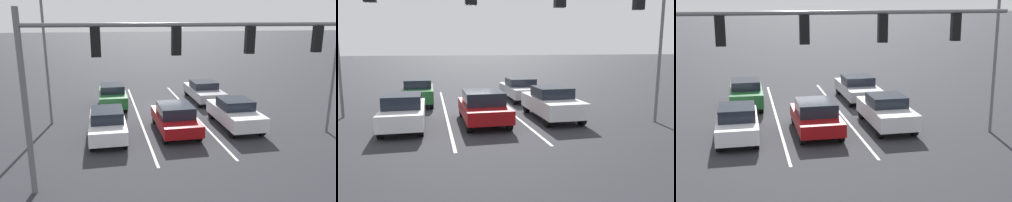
{
  "view_description": "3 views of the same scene",
  "coord_description": "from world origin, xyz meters",
  "views": [
    {
      "loc": [
        3.71,
        21.13,
        5.91
      ],
      "look_at": [
        0.79,
        6.52,
        2.1
      ],
      "focal_mm": 35.0,
      "sensor_mm": 36.0,
      "label": 1
    },
    {
      "loc": [
        2.42,
        19.7,
        3.48
      ],
      "look_at": [
        -0.91,
        5.3,
        1.04
      ],
      "focal_mm": 35.0,
      "sensor_mm": 36.0,
      "label": 2
    },
    {
      "loc": [
        3.23,
        25.52,
        6.35
      ],
      "look_at": [
        -0.83,
        6.78,
        1.85
      ],
      "focal_mm": 50.0,
      "sensor_mm": 36.0,
      "label": 3
    }
  ],
  "objects": [
    {
      "name": "ground_plane",
      "position": [
        0.0,
        0.0,
        0.0
      ],
      "size": [
        240.0,
        240.0,
        0.0
      ],
      "primitive_type": "plane",
      "color": "#28282D"
    },
    {
      "name": "lane_stripe_left_divider",
      "position": [
        -1.7,
        1.59,
        0.01
      ],
      "size": [
        0.12,
        15.18,
        0.01
      ],
      "primitive_type": "cube",
      "color": "silver",
      "rests_on": "ground_plane"
    },
    {
      "name": "lane_stripe_center_divider",
      "position": [
        1.7,
        1.59,
        0.01
      ],
      "size": [
        0.12,
        15.18,
        0.01
      ],
      "primitive_type": "cube",
      "color": "silver",
      "rests_on": "ground_plane"
    },
    {
      "name": "car_silver_leftlane_front",
      "position": [
        -3.33,
        4.81,
        0.79
      ],
      "size": [
        1.87,
        4.42,
        1.56
      ],
      "color": "silver",
      "rests_on": "ground_plane"
    },
    {
      "name": "car_white_rightlane_front",
      "position": [
        3.63,
        5.19,
        0.76
      ],
      "size": [
        1.76,
        4.3,
        1.49
      ],
      "color": "silver",
      "rests_on": "ground_plane"
    },
    {
      "name": "car_maroon_midlane_front",
      "position": [
        0.1,
        5.02,
        0.78
      ],
      "size": [
        1.95,
        4.33,
        1.49
      ],
      "color": "maroon",
      "rests_on": "ground_plane"
    },
    {
      "name": "car_gray_leftlane_second",
      "position": [
        -3.4,
        -1.15,
        0.73
      ],
      "size": [
        1.94,
        4.63,
        1.42
      ],
      "color": "gray",
      "rests_on": "ground_plane"
    },
    {
      "name": "car_darkgreen_rightlane_second",
      "position": [
        3.17,
        -0.6,
        0.81
      ],
      "size": [
        1.75,
        4.06,
        1.55
      ],
      "color": "#1E5928",
      "rests_on": "ground_plane"
    },
    {
      "name": "traffic_signal_gantry",
      "position": [
        1.81,
        10.16,
        4.69
      ],
      "size": [
        12.39,
        0.37,
        6.24
      ],
      "color": "slate",
      "rests_on": "ground_plane"
    },
    {
      "name": "street_lamp_right_shoulder",
      "position": [
        6.51,
        2.33,
        4.52
      ],
      "size": [
        2.04,
        0.24,
        7.79
      ],
      "color": "slate",
      "rests_on": "ground_plane"
    },
    {
      "name": "street_lamp_left_shoulder",
      "position": [
        -7.59,
        6.64,
        4.93
      ],
      "size": [
        1.93,
        0.24,
        8.61
      ],
      "color": "slate",
      "rests_on": "ground_plane"
    }
  ]
}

